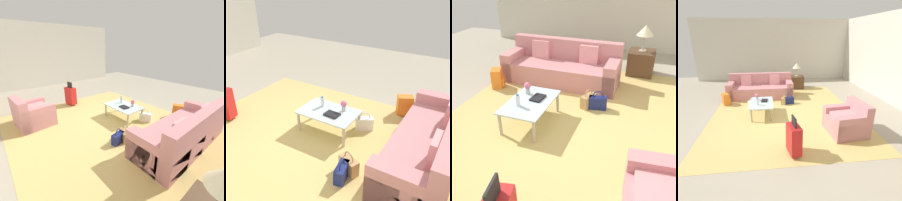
% 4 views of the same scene
% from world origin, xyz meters
% --- Properties ---
extents(ground_plane, '(12.00, 12.00, 0.00)m').
position_xyz_m(ground_plane, '(0.00, 0.00, 0.00)').
color(ground_plane, '#A89E89').
extents(area_rug, '(5.20, 4.40, 0.01)m').
position_xyz_m(area_rug, '(-0.60, 0.20, 0.00)').
color(area_rug, tan).
rests_on(area_rug, ground).
extents(couch, '(0.93, 2.48, 0.89)m').
position_xyz_m(couch, '(-2.20, -0.60, 0.30)').
color(couch, '#C67F84').
rests_on(couch, ground).
extents(coffee_table, '(1.04, 0.67, 0.40)m').
position_xyz_m(coffee_table, '(-0.40, -0.50, 0.36)').
color(coffee_table, silver).
rests_on(coffee_table, ground).
extents(water_bottle, '(0.06, 0.06, 0.20)m').
position_xyz_m(water_bottle, '(-0.20, -0.60, 0.50)').
color(water_bottle, silver).
rests_on(water_bottle, coffee_table).
extents(coffee_table_book, '(0.27, 0.20, 0.03)m').
position_xyz_m(coffee_table_book, '(-0.52, -0.42, 0.42)').
color(coffee_table_book, black).
rests_on(coffee_table_book, coffee_table).
extents(flower_vase, '(0.11, 0.11, 0.21)m').
position_xyz_m(flower_vase, '(-0.62, -0.65, 0.53)').
color(flower_vase, '#B2B7BC').
rests_on(flower_vase, coffee_table).
extents(handbag_tan, '(0.35, 0.26, 0.36)m').
position_xyz_m(handbag_tan, '(-1.22, 0.25, 0.13)').
color(handbag_tan, tan).
rests_on(handbag_tan, ground).
extents(handbag_white, '(0.35, 0.28, 0.36)m').
position_xyz_m(handbag_white, '(-0.94, -0.86, 0.13)').
color(handbag_white, white).
rests_on(handbag_white, ground).
extents(handbag_navy, '(0.19, 0.34, 0.36)m').
position_xyz_m(handbag_navy, '(-1.21, 0.43, 0.13)').
color(handbag_navy, navy).
rests_on(handbag_navy, ground).
extents(backpack_orange, '(0.36, 0.34, 0.40)m').
position_xyz_m(backpack_orange, '(-1.40, -1.79, 0.19)').
color(backpack_orange, orange).
rests_on(backpack_orange, ground).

